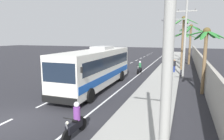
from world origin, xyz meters
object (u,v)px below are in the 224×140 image
at_px(pedestrian_near_kerb, 174,66).
at_px(palm_third, 190,36).
at_px(utility_pole_nearest, 169,26).
at_px(motorcycle_beside_bus, 140,68).
at_px(coach_bus_foreground, 97,67).
at_px(palm_nearest, 183,33).
at_px(utility_pole_mid, 184,36).
at_px(palm_second, 184,41).
at_px(palm_fourth, 206,45).
at_px(utility_pole_far, 184,38).
at_px(motorcycle_trailing, 75,122).

bearing_deg(pedestrian_near_kerb, palm_third, -134.24).
bearing_deg(utility_pole_nearest, pedestrian_near_kerb, 92.18).
bearing_deg(motorcycle_beside_bus, palm_third, 61.58).
relative_size(coach_bus_foreground, palm_nearest, 1.58).
bearing_deg(utility_pole_mid, motorcycle_beside_bus, 168.31).
bearing_deg(motorcycle_beside_bus, utility_pole_nearest, -76.13).
relative_size(coach_bus_foreground, utility_pole_nearest, 1.27).
height_order(coach_bus_foreground, utility_pole_mid, utility_pole_mid).
relative_size(palm_second, palm_third, 0.82).
bearing_deg(palm_second, palm_fourth, -83.51).
xyz_separation_m(coach_bus_foreground, utility_pole_nearest, (6.97, -11.43, 2.83)).
relative_size(utility_pole_far, palm_second, 1.52).
xyz_separation_m(coach_bus_foreground, utility_pole_mid, (7.14, 7.27, 2.68)).
bearing_deg(palm_third, motorcycle_beside_bus, -118.42).
relative_size(motorcycle_trailing, palm_third, 0.30).
relative_size(utility_pole_mid, palm_fourth, 1.63).
relative_size(utility_pole_mid, utility_pole_far, 1.04).
bearing_deg(motorcycle_beside_bus, utility_pole_far, 74.42).
bearing_deg(palm_second, utility_pole_far, 90.55).
height_order(coach_bus_foreground, palm_second, palm_second).
distance_m(palm_second, palm_third, 3.61).
distance_m(pedestrian_near_kerb, palm_nearest, 5.26).
bearing_deg(pedestrian_near_kerb, utility_pole_mid, 77.35).
height_order(utility_pole_far, palm_third, utility_pole_far).
bearing_deg(palm_fourth, palm_nearest, 98.77).
distance_m(motorcycle_trailing, palm_nearest, 22.31).
height_order(pedestrian_near_kerb, palm_third, palm_third).
bearing_deg(palm_nearest, utility_pole_far, 89.68).
xyz_separation_m(coach_bus_foreground, motorcycle_beside_bus, (2.10, 8.31, -1.27)).
height_order(motorcycle_beside_bus, palm_second, palm_second).
height_order(palm_nearest, palm_fourth, palm_nearest).
xyz_separation_m(motorcycle_trailing, utility_pole_far, (4.23, 34.34, 3.64)).
bearing_deg(motorcycle_beside_bus, palm_fourth, -47.17).
distance_m(motorcycle_beside_bus, palm_fourth, 10.39).
height_order(utility_pole_nearest, palm_fourth, utility_pole_nearest).
distance_m(motorcycle_beside_bus, palm_second, 9.64).
bearing_deg(palm_third, utility_pole_mid, -94.26).
bearing_deg(coach_bus_foreground, palm_third, 67.38).
relative_size(utility_pole_far, palm_fourth, 1.57).
distance_m(coach_bus_foreground, utility_pole_far, 27.00).
xyz_separation_m(motorcycle_trailing, pedestrian_near_kerb, (3.37, 18.32, 0.33)).
bearing_deg(utility_pole_nearest, palm_third, 88.02).
relative_size(pedestrian_near_kerb, utility_pole_mid, 0.19).
bearing_deg(palm_nearest, motorcycle_beside_bus, -135.48).
bearing_deg(palm_second, motorcycle_trailing, -100.13).
bearing_deg(motorcycle_trailing, motorcycle_beside_bus, 92.36).
height_order(utility_pole_nearest, utility_pole_mid, utility_pole_nearest).
bearing_deg(coach_bus_foreground, motorcycle_beside_bus, 75.85).
bearing_deg(utility_pole_far, utility_pole_nearest, -90.07).
bearing_deg(palm_third, palm_nearest, -99.94).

